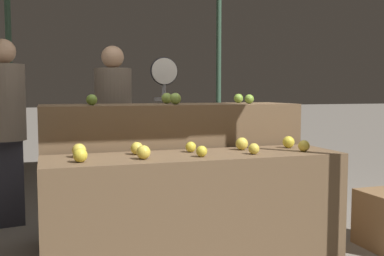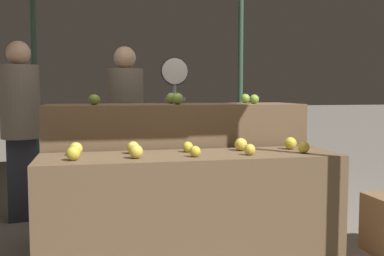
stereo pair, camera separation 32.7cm
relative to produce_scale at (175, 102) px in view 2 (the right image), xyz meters
name	(u,v)px [view 2 (the right image)]	position (x,y,z in m)	size (l,w,h in m)	color
display_counter_front	(191,211)	(-0.12, -1.29, -0.70)	(1.99, 0.55, 0.77)	brown
display_counter_back	(175,172)	(-0.12, -0.69, -0.54)	(1.99, 0.55, 1.09)	brown
apple_front_0	(73,154)	(-0.87, -1.39, -0.27)	(0.09, 0.09, 0.09)	gold
apple_front_1	(136,152)	(-0.49, -1.38, -0.27)	(0.09, 0.09, 0.09)	yellow
apple_front_2	(195,151)	(-0.12, -1.40, -0.28)	(0.07, 0.07, 0.07)	gold
apple_front_3	(250,150)	(0.25, -1.40, -0.28)	(0.07, 0.07, 0.07)	yellow
apple_front_4	(304,147)	(0.64, -1.39, -0.27)	(0.08, 0.08, 0.08)	yellow
apple_front_5	(76,149)	(-0.86, -1.18, -0.27)	(0.09, 0.09, 0.09)	yellow
apple_front_6	(133,148)	(-0.49, -1.18, -0.27)	(0.08, 0.08, 0.08)	yellow
apple_front_7	(187,147)	(-0.12, -1.18, -0.28)	(0.07, 0.07, 0.07)	gold
apple_front_8	(241,144)	(0.26, -1.18, -0.27)	(0.09, 0.09, 0.09)	yellow
apple_front_9	(290,143)	(0.64, -1.18, -0.27)	(0.09, 0.09, 0.09)	gold
apple_back_0	(94,100)	(-0.74, -0.80, 0.04)	(0.08, 0.08, 0.08)	#7AA338
apple_back_1	(178,99)	(-0.11, -0.79, 0.05)	(0.09, 0.09, 0.09)	#8EB247
apple_back_2	(254,99)	(0.50, -0.79, 0.04)	(0.08, 0.08, 0.08)	#7AA338
apple_back_3	(96,100)	(-0.73, -0.57, 0.04)	(0.07, 0.07, 0.07)	#84AD3D
apple_back_4	(172,98)	(-0.13, -0.58, 0.05)	(0.09, 0.09, 0.09)	#8EB247
apple_back_5	(245,98)	(0.50, -0.59, 0.04)	(0.08, 0.08, 0.08)	#7AA338
produce_scale	(175,102)	(0.00, 0.00, 0.00)	(0.26, 0.20, 1.50)	#99999E
person_vendor_at_scale	(125,118)	(-0.45, 0.20, -0.15)	(0.40, 0.40, 1.61)	#2D2D38
person_customer_left	(21,118)	(-1.40, 0.12, -0.14)	(0.40, 0.40, 1.64)	#2D2D38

